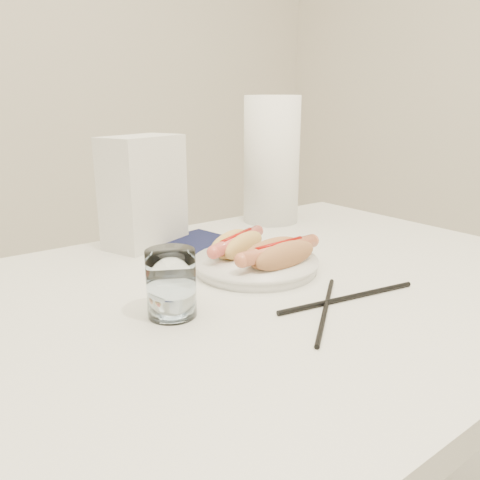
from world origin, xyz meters
TOP-DOWN VIEW (x-y plane):
  - table at (0.00, 0.00)m, footprint 1.20×0.80m
  - plate at (0.06, 0.05)m, footprint 0.27×0.27m
  - hotdog_left at (0.05, 0.10)m, footprint 0.16×0.11m
  - hotdog_right at (0.08, 0.01)m, footprint 0.17×0.07m
  - water_glass at (-0.15, -0.02)m, footprint 0.07×0.07m
  - chopstick_near at (0.03, -0.14)m, footprint 0.18×0.15m
  - chopstick_far at (0.09, -0.14)m, footprint 0.25×0.05m
  - napkin_box at (-0.02, 0.32)m, footprint 0.19×0.15m
  - navy_napkin at (0.06, 0.25)m, footprint 0.16×0.16m
  - paper_towel_roll at (0.32, 0.31)m, footprint 0.17×0.17m

SIDE VIEW (x-z plane):
  - table at x=0.00m, z-range 0.32..1.07m
  - chopstick_near at x=0.03m, z-range 0.75..0.76m
  - navy_napkin at x=0.06m, z-range 0.75..0.76m
  - chopstick_far at x=0.09m, z-range 0.75..0.76m
  - plate at x=0.06m, z-range 0.75..0.77m
  - hotdog_left at x=0.05m, z-range 0.77..0.81m
  - hotdog_right at x=0.08m, z-range 0.77..0.81m
  - water_glass at x=-0.15m, z-range 0.75..0.85m
  - napkin_box at x=-0.02m, z-range 0.75..0.98m
  - paper_towel_roll at x=0.32m, z-range 0.75..1.05m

